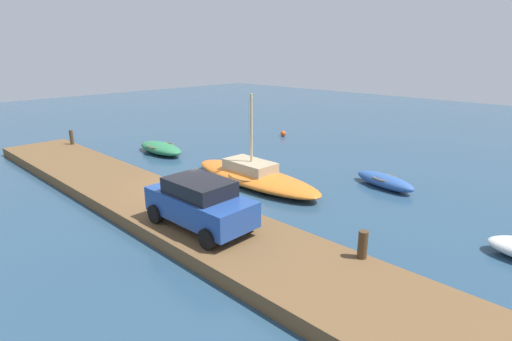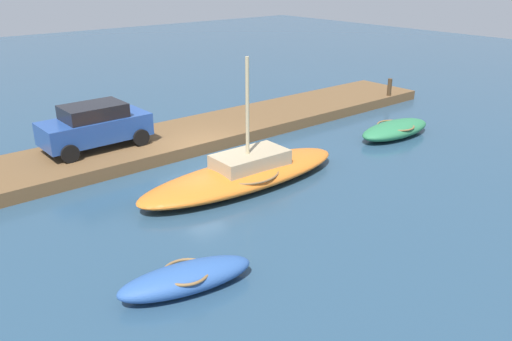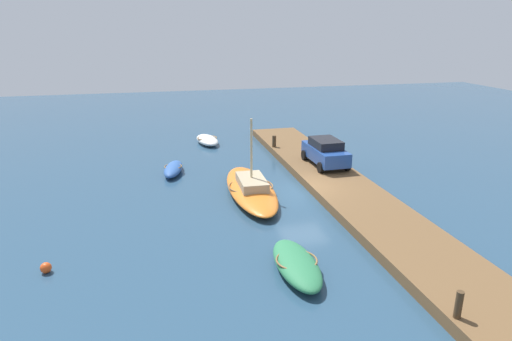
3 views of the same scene
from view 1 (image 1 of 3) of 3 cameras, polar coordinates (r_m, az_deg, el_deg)
The scene contains 9 objects.
ground_plane at distance 17.51m, azimuth -8.01°, elevation -3.72°, with size 84.00×84.00×0.00m, color navy.
dock_platform at distance 16.33m, azimuth -13.87°, elevation -4.75°, with size 27.75×3.56×0.47m, color brown.
rowboat_green at distance 25.07m, azimuth -13.42°, elevation 3.13°, with size 3.87×1.58×0.65m.
sailboat_orange at distance 18.87m, azimuth -0.33°, elevation -0.72°, with size 7.74×2.53×4.21m.
dinghy_blue at distance 19.34m, azimuth 17.84°, elevation -1.41°, with size 3.27×1.67×0.60m.
mooring_post_west at distance 27.16m, azimuth -24.78°, elevation 4.31°, with size 0.22×0.22×0.88m, color #47331E.
mooring_post_mid_west at distance 11.81m, azimuth 14.94°, elevation -10.15°, with size 0.27×0.27×0.82m, color #47331E.
parked_car at distance 13.25m, azimuth -8.00°, elevation -4.51°, with size 3.92×1.98×1.65m.
marker_buoy at distance 29.34m, azimuth 3.88°, elevation 5.28°, with size 0.41×0.41×0.41m, color #E54C19.
Camera 1 is at (13.06, -9.91, 6.15)m, focal length 28.11 mm.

